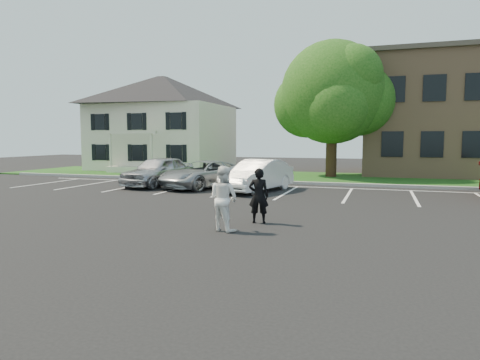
{
  "coord_description": "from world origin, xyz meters",
  "views": [
    {
      "loc": [
        4.21,
        -11.67,
        2.54
      ],
      "look_at": [
        0.0,
        1.0,
        1.25
      ],
      "focal_mm": 32.0,
      "sensor_mm": 36.0,
      "label": 1
    }
  ],
  "objects_px": {
    "man_black_suit": "(259,196)",
    "car_silver_minivan": "(203,174)",
    "house": "(163,123)",
    "car_white_sedan": "(257,176)",
    "man_white_shirt": "(224,198)",
    "car_silver_west": "(159,171)",
    "tree": "(334,95)"
  },
  "relations": [
    {
      "from": "man_black_suit",
      "to": "car_silver_minivan",
      "type": "relative_size",
      "value": 0.33
    },
    {
      "from": "car_white_sedan",
      "to": "house",
      "type": "bearing_deg",
      "value": 148.99
    },
    {
      "from": "man_black_suit",
      "to": "man_white_shirt",
      "type": "xyz_separation_m",
      "value": [
        -0.62,
        -1.34,
        0.07
      ]
    },
    {
      "from": "man_black_suit",
      "to": "tree",
      "type": "bearing_deg",
      "value": -102.78
    },
    {
      "from": "house",
      "to": "car_silver_minivan",
      "type": "height_order",
      "value": "house"
    },
    {
      "from": "car_silver_minivan",
      "to": "house",
      "type": "bearing_deg",
      "value": 147.92
    },
    {
      "from": "tree",
      "to": "man_white_shirt",
      "type": "bearing_deg",
      "value": -93.45
    },
    {
      "from": "tree",
      "to": "car_white_sedan",
      "type": "xyz_separation_m",
      "value": [
        -2.63,
        -8.68,
        -4.58
      ]
    },
    {
      "from": "man_white_shirt",
      "to": "car_white_sedan",
      "type": "relative_size",
      "value": 0.39
    },
    {
      "from": "tree",
      "to": "car_silver_minivan",
      "type": "distance_m",
      "value": 10.93
    },
    {
      "from": "house",
      "to": "car_white_sedan",
      "type": "bearing_deg",
      "value": -45.89
    },
    {
      "from": "man_black_suit",
      "to": "car_white_sedan",
      "type": "relative_size",
      "value": 0.36
    },
    {
      "from": "car_silver_west",
      "to": "tree",
      "type": "bearing_deg",
      "value": 53.64
    },
    {
      "from": "man_white_shirt",
      "to": "car_silver_minivan",
      "type": "relative_size",
      "value": 0.36
    },
    {
      "from": "car_silver_west",
      "to": "man_black_suit",
      "type": "bearing_deg",
      "value": -36.18
    },
    {
      "from": "car_silver_west",
      "to": "man_white_shirt",
      "type": "bearing_deg",
      "value": -42.86
    },
    {
      "from": "man_black_suit",
      "to": "car_silver_minivan",
      "type": "height_order",
      "value": "man_black_suit"
    },
    {
      "from": "tree",
      "to": "man_white_shirt",
      "type": "distance_m",
      "value": 18.08
    },
    {
      "from": "tree",
      "to": "car_silver_west",
      "type": "relative_size",
      "value": 1.87
    },
    {
      "from": "tree",
      "to": "man_black_suit",
      "type": "distance_m",
      "value": 16.78
    },
    {
      "from": "car_white_sedan",
      "to": "tree",
      "type": "bearing_deg",
      "value": 88.04
    },
    {
      "from": "man_white_shirt",
      "to": "car_silver_minivan",
      "type": "xyz_separation_m",
      "value": [
        -4.66,
        9.41,
        -0.2
      ]
    },
    {
      "from": "tree",
      "to": "car_silver_minivan",
      "type": "height_order",
      "value": "tree"
    },
    {
      "from": "tree",
      "to": "car_white_sedan",
      "type": "relative_size",
      "value": 1.89
    },
    {
      "from": "car_silver_west",
      "to": "car_silver_minivan",
      "type": "height_order",
      "value": "car_silver_west"
    },
    {
      "from": "car_silver_west",
      "to": "car_silver_minivan",
      "type": "bearing_deg",
      "value": 9.82
    },
    {
      "from": "car_silver_west",
      "to": "car_white_sedan",
      "type": "relative_size",
      "value": 1.01
    },
    {
      "from": "tree",
      "to": "man_white_shirt",
      "type": "xyz_separation_m",
      "value": [
        -1.05,
        -17.49,
        -4.45
      ]
    },
    {
      "from": "tree",
      "to": "man_black_suit",
      "type": "relative_size",
      "value": 5.28
    },
    {
      "from": "house",
      "to": "man_black_suit",
      "type": "bearing_deg",
      "value": -54.68
    },
    {
      "from": "man_white_shirt",
      "to": "car_white_sedan",
      "type": "distance_m",
      "value": 8.95
    },
    {
      "from": "house",
      "to": "man_black_suit",
      "type": "relative_size",
      "value": 6.18
    }
  ]
}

